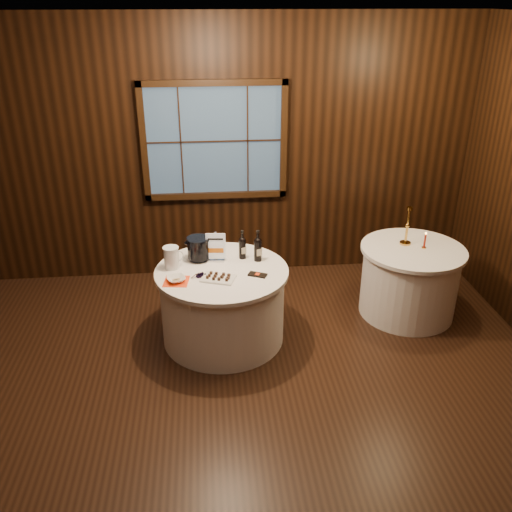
{
  "coord_description": "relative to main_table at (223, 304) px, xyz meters",
  "views": [
    {
      "loc": [
        -0.12,
        -3.6,
        3.13
      ],
      "look_at": [
        0.32,
        0.9,
        0.95
      ],
      "focal_mm": 38.0,
      "sensor_mm": 36.0,
      "label": 1
    }
  ],
  "objects": [
    {
      "name": "red_candle",
      "position": [
        2.1,
        0.29,
        0.45
      ],
      "size": [
        0.05,
        0.05,
        0.18
      ],
      "color": "gold",
      "rests_on": "side_table"
    },
    {
      "name": "cracker_bowl",
      "position": [
        -0.42,
        -0.19,
        0.41
      ],
      "size": [
        0.21,
        0.21,
        0.04
      ],
      "primitive_type": "imported",
      "rotation": [
        0.0,
        0.0,
        0.34
      ],
      "color": "white",
      "rests_on": "orange_napkin"
    },
    {
      "name": "port_bottle_right",
      "position": [
        0.36,
        0.17,
        0.52
      ],
      "size": [
        0.08,
        0.09,
        0.32
      ],
      "rotation": [
        0.0,
        0.0,
        0.32
      ],
      "color": "black",
      "rests_on": "main_table"
    },
    {
      "name": "glass_pitcher",
      "position": [
        -0.47,
        0.09,
        0.49
      ],
      "size": [
        0.2,
        0.15,
        0.22
      ],
      "rotation": [
        0.0,
        0.0,
        0.32
      ],
      "color": "white",
      "rests_on": "main_table"
    },
    {
      "name": "ice_bucket",
      "position": [
        -0.22,
        0.24,
        0.51
      ],
      "size": [
        0.23,
        0.23,
        0.24
      ],
      "color": "black",
      "rests_on": "main_table"
    },
    {
      "name": "main_table",
      "position": [
        0.0,
        0.0,
        0.0
      ],
      "size": [
        1.28,
        1.28,
        0.77
      ],
      "color": "white",
      "rests_on": "ground"
    },
    {
      "name": "chocolate_box",
      "position": [
        0.33,
        -0.15,
        0.39
      ],
      "size": [
        0.19,
        0.15,
        0.01
      ],
      "primitive_type": "cube",
      "rotation": [
        0.0,
        0.0,
        -0.44
      ],
      "color": "black",
      "rests_on": "main_table"
    },
    {
      "name": "port_bottle_left",
      "position": [
        0.22,
        0.24,
        0.51
      ],
      "size": [
        0.07,
        0.08,
        0.3
      ],
      "rotation": [
        0.0,
        0.0,
        0.37
      ],
      "color": "black",
      "rests_on": "main_table"
    },
    {
      "name": "grape_bunch",
      "position": [
        -0.2,
        -0.13,
        0.4
      ],
      "size": [
        0.16,
        0.09,
        0.04
      ],
      "rotation": [
        0.0,
        0.0,
        0.32
      ],
      "color": "black",
      "rests_on": "main_table"
    },
    {
      "name": "chocolate_plate",
      "position": [
        -0.04,
        -0.19,
        0.4
      ],
      "size": [
        0.35,
        0.29,
        0.04
      ],
      "rotation": [
        0.0,
        0.0,
        -0.34
      ],
      "color": "white",
      "rests_on": "main_table"
    },
    {
      "name": "orange_napkin",
      "position": [
        -0.42,
        -0.19,
        0.38
      ],
      "size": [
        0.25,
        0.25,
        0.0
      ],
      "primitive_type": "cube",
      "rotation": [
        0.0,
        0.0,
        -0.13
      ],
      "color": "#FF4215",
      "rests_on": "main_table"
    },
    {
      "name": "ground",
      "position": [
        0.0,
        -1.0,
        -0.39
      ],
      "size": [
        6.0,
        6.0,
        0.0
      ],
      "primitive_type": "plane",
      "color": "black",
      "rests_on": "ground"
    },
    {
      "name": "sign_stand",
      "position": [
        -0.04,
        0.2,
        0.49
      ],
      "size": [
        0.19,
        0.11,
        0.31
      ],
      "rotation": [
        0.0,
        0.0,
        -0.1
      ],
      "color": "#B4B5BB",
      "rests_on": "main_table"
    },
    {
      "name": "side_table",
      "position": [
        2.0,
        0.3,
        0.0
      ],
      "size": [
        1.08,
        1.08,
        0.77
      ],
      "color": "white",
      "rests_on": "ground"
    },
    {
      "name": "back_wall",
      "position": [
        0.0,
        1.48,
        1.16
      ],
      "size": [
        6.0,
        0.1,
        3.0
      ],
      "color": "black",
      "rests_on": "ground"
    },
    {
      "name": "brass_candlestick",
      "position": [
        1.95,
        0.41,
        0.53
      ],
      "size": [
        0.12,
        0.12,
        0.41
      ],
      "color": "gold",
      "rests_on": "side_table"
    }
  ]
}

